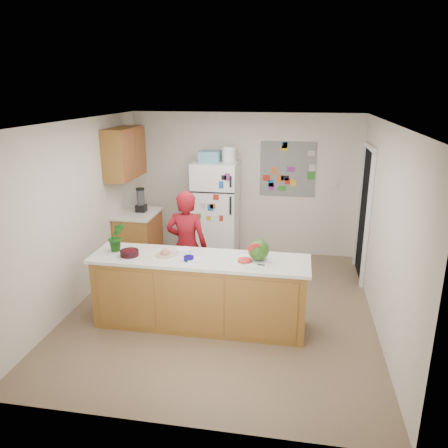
% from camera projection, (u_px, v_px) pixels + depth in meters
% --- Properties ---
extents(floor, '(4.00, 4.50, 0.02)m').
position_uv_depth(floor, '(223.00, 308.00, 6.03)').
color(floor, brown).
rests_on(floor, ground).
extents(wall_back, '(4.00, 0.02, 2.50)m').
position_uv_depth(wall_back, '(245.00, 184.00, 7.78)').
color(wall_back, beige).
rests_on(wall_back, ground).
extents(wall_left, '(0.02, 4.50, 2.50)m').
position_uv_depth(wall_left, '(78.00, 213.00, 5.98)').
color(wall_left, beige).
rests_on(wall_left, ground).
extents(wall_right, '(0.02, 4.50, 2.50)m').
position_uv_depth(wall_right, '(384.00, 229.00, 5.32)').
color(wall_right, beige).
rests_on(wall_right, ground).
extents(ceiling, '(4.00, 4.50, 0.02)m').
position_uv_depth(ceiling, '(222.00, 121.00, 5.27)').
color(ceiling, white).
rests_on(ceiling, wall_back).
extents(doorway, '(0.03, 0.85, 2.04)m').
position_uv_depth(doorway, '(365.00, 214.00, 6.76)').
color(doorway, black).
rests_on(doorway, ground).
extents(peninsula_base, '(2.60, 0.62, 0.88)m').
position_uv_depth(peninsula_base, '(200.00, 293.00, 5.45)').
color(peninsula_base, brown).
rests_on(peninsula_base, floor).
extents(peninsula_top, '(2.68, 0.70, 0.04)m').
position_uv_depth(peninsula_top, '(199.00, 259.00, 5.32)').
color(peninsula_top, silver).
rests_on(peninsula_top, peninsula_base).
extents(side_counter_base, '(0.60, 0.80, 0.86)m').
position_uv_depth(side_counter_base, '(139.00, 239.00, 7.44)').
color(side_counter_base, brown).
rests_on(side_counter_base, floor).
extents(side_counter_top, '(0.64, 0.84, 0.04)m').
position_uv_depth(side_counter_top, '(137.00, 214.00, 7.31)').
color(side_counter_top, silver).
rests_on(side_counter_top, side_counter_base).
extents(upper_cabinets, '(0.35, 1.00, 0.80)m').
position_uv_depth(upper_cabinets, '(125.00, 153.00, 6.98)').
color(upper_cabinets, brown).
rests_on(upper_cabinets, wall_left).
extents(refrigerator, '(0.75, 0.70, 1.70)m').
position_uv_depth(refrigerator, '(216.00, 210.00, 7.61)').
color(refrigerator, silver).
rests_on(refrigerator, floor).
extents(fridge_top_bin, '(0.35, 0.28, 0.18)m').
position_uv_depth(fridge_top_bin, '(210.00, 156.00, 7.35)').
color(fridge_top_bin, '#5999B2').
rests_on(fridge_top_bin, refrigerator).
extents(photo_collage, '(0.95, 0.01, 0.95)m').
position_uv_depth(photo_collage, '(288.00, 169.00, 7.54)').
color(photo_collage, slate).
rests_on(photo_collage, wall_back).
extents(person, '(0.58, 0.38, 1.58)m').
position_uv_depth(person, '(187.00, 246.00, 6.07)').
color(person, maroon).
rests_on(person, floor).
extents(blender_appliance, '(0.13, 0.13, 0.38)m').
position_uv_depth(blender_appliance, '(141.00, 201.00, 7.30)').
color(blender_appliance, black).
rests_on(blender_appliance, side_counter_top).
extents(cutting_board, '(0.42, 0.34, 0.01)m').
position_uv_depth(cutting_board, '(253.00, 261.00, 5.20)').
color(cutting_board, white).
rests_on(cutting_board, peninsula_top).
extents(watermelon, '(0.25, 0.25, 0.25)m').
position_uv_depth(watermelon, '(259.00, 250.00, 5.17)').
color(watermelon, '#235A0D').
rests_on(watermelon, cutting_board).
extents(watermelon_slice, '(0.16, 0.16, 0.02)m').
position_uv_depth(watermelon_slice, '(245.00, 260.00, 5.17)').
color(watermelon_slice, red).
rests_on(watermelon_slice, cutting_board).
extents(cherry_bowl, '(0.26, 0.26, 0.07)m').
position_uv_depth(cherry_bowl, '(129.00, 253.00, 5.36)').
color(cherry_bowl, black).
rests_on(cherry_bowl, peninsula_top).
extents(white_bowl, '(0.23, 0.23, 0.06)m').
position_uv_depth(white_bowl, '(184.00, 251.00, 5.45)').
color(white_bowl, white).
rests_on(white_bowl, peninsula_top).
extents(cobalt_bowl, '(0.16, 0.16, 0.05)m').
position_uv_depth(cobalt_bowl, '(189.00, 258.00, 5.22)').
color(cobalt_bowl, '#0B085D').
rests_on(cobalt_bowl, peninsula_top).
extents(plate, '(0.26, 0.26, 0.02)m').
position_uv_depth(plate, '(166.00, 255.00, 5.38)').
color(plate, beige).
rests_on(plate, peninsula_top).
extents(paper_towel, '(0.20, 0.19, 0.02)m').
position_uv_depth(paper_towel, '(194.00, 259.00, 5.23)').
color(paper_towel, white).
rests_on(paper_towel, peninsula_top).
extents(keys, '(0.10, 0.06, 0.01)m').
position_uv_depth(keys, '(261.00, 265.00, 5.06)').
color(keys, gray).
rests_on(keys, peninsula_top).
extents(potted_plant, '(0.26, 0.25, 0.38)m').
position_uv_depth(potted_plant, '(117.00, 237.00, 5.48)').
color(potted_plant, '#144517').
rests_on(potted_plant, peninsula_top).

